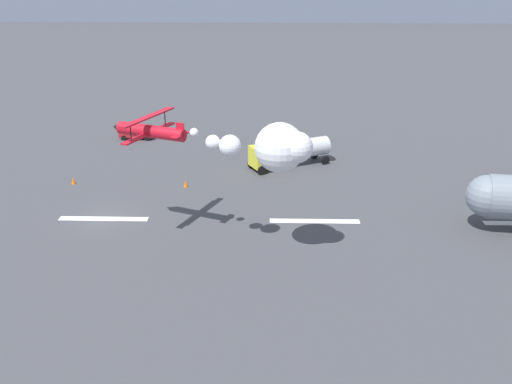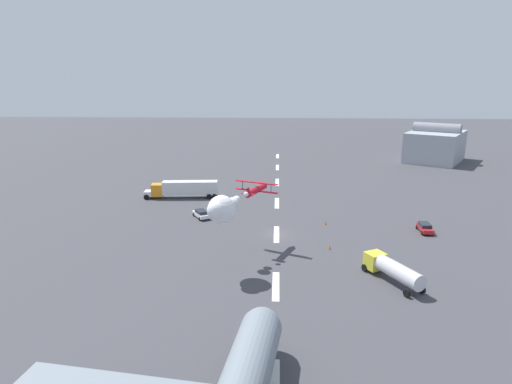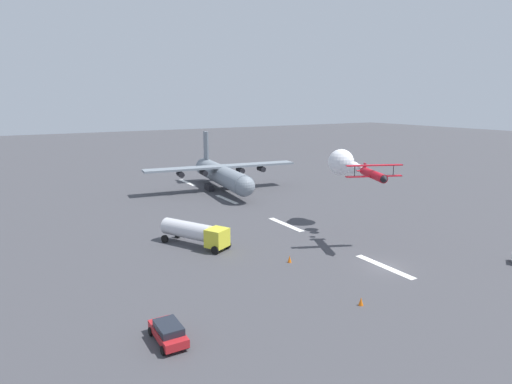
{
  "view_description": "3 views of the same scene",
  "coord_description": "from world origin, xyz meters",
  "px_view_note": "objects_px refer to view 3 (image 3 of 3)",
  "views": [
    {
      "loc": [
        15.03,
        -49.03,
        22.06
      ],
      "look_at": [
        13.8,
        -3.78,
        4.22
      ],
      "focal_mm": 42.32,
      "sensor_mm": 36.0,
      "label": 1
    },
    {
      "loc": [
        69.38,
        0.01,
        25.53
      ],
      "look_at": [
        5.48,
        -3.2,
        8.76
      ],
      "focal_mm": 30.6,
      "sensor_mm": 36.0,
      "label": 2
    },
    {
      "loc": [
        -31.21,
        34.81,
        17.81
      ],
      "look_at": [
        27.36,
        0.0,
        3.28
      ],
      "focal_mm": 30.58,
      "sensor_mm": 36.0,
      "label": 3
    }
  ],
  "objects_px": {
    "cargo_transport_plane": "(223,175)",
    "airport_staff_sedan": "(168,332)",
    "traffic_cone_far": "(290,259)",
    "traffic_cone_near": "(361,301)",
    "fuel_tanker_truck": "(195,232)",
    "stunt_biplane_red": "(344,163)"
  },
  "relations": [
    {
      "from": "cargo_transport_plane",
      "to": "airport_staff_sedan",
      "type": "relative_size",
      "value": 7.12
    },
    {
      "from": "airport_staff_sedan",
      "to": "fuel_tanker_truck",
      "type": "bearing_deg",
      "value": -28.2
    },
    {
      "from": "cargo_transport_plane",
      "to": "traffic_cone_far",
      "type": "bearing_deg",
      "value": 164.09
    },
    {
      "from": "cargo_transport_plane",
      "to": "traffic_cone_near",
      "type": "bearing_deg",
      "value": 167.09
    },
    {
      "from": "cargo_transport_plane",
      "to": "airport_staff_sedan",
      "type": "height_order",
      "value": "cargo_transport_plane"
    },
    {
      "from": "airport_staff_sedan",
      "to": "traffic_cone_far",
      "type": "height_order",
      "value": "airport_staff_sedan"
    },
    {
      "from": "traffic_cone_near",
      "to": "stunt_biplane_red",
      "type": "bearing_deg",
      "value": -37.9
    },
    {
      "from": "traffic_cone_near",
      "to": "traffic_cone_far",
      "type": "bearing_deg",
      "value": -2.71
    },
    {
      "from": "cargo_transport_plane",
      "to": "traffic_cone_near",
      "type": "distance_m",
      "value": 51.32
    },
    {
      "from": "cargo_transport_plane",
      "to": "airport_staff_sedan",
      "type": "xyz_separation_m",
      "value": [
        -46.92,
        28.06,
        -2.45
      ]
    },
    {
      "from": "airport_staff_sedan",
      "to": "traffic_cone_near",
      "type": "relative_size",
      "value": 5.75
    },
    {
      "from": "stunt_biplane_red",
      "to": "traffic_cone_far",
      "type": "distance_m",
      "value": 19.06
    },
    {
      "from": "fuel_tanker_truck",
      "to": "traffic_cone_near",
      "type": "height_order",
      "value": "fuel_tanker_truck"
    },
    {
      "from": "fuel_tanker_truck",
      "to": "traffic_cone_near",
      "type": "bearing_deg",
      "value": -164.45
    },
    {
      "from": "cargo_transport_plane",
      "to": "stunt_biplane_red",
      "type": "height_order",
      "value": "cargo_transport_plane"
    },
    {
      "from": "stunt_biplane_red",
      "to": "fuel_tanker_truck",
      "type": "distance_m",
      "value": 23.02
    },
    {
      "from": "traffic_cone_far",
      "to": "fuel_tanker_truck",
      "type": "bearing_deg",
      "value": 32.47
    },
    {
      "from": "cargo_transport_plane",
      "to": "airport_staff_sedan",
      "type": "bearing_deg",
      "value": 149.12
    },
    {
      "from": "stunt_biplane_red",
      "to": "traffic_cone_near",
      "type": "xyz_separation_m",
      "value": [
        -19.86,
        15.46,
        -8.67
      ]
    },
    {
      "from": "cargo_transport_plane",
      "to": "stunt_biplane_red",
      "type": "xyz_separation_m",
      "value": [
        -30.09,
        -4.01,
        5.78
      ]
    },
    {
      "from": "stunt_biplane_red",
      "to": "traffic_cone_far",
      "type": "relative_size",
      "value": 21.43
    },
    {
      "from": "fuel_tanker_truck",
      "to": "airport_staff_sedan",
      "type": "bearing_deg",
      "value": 151.8
    }
  ]
}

